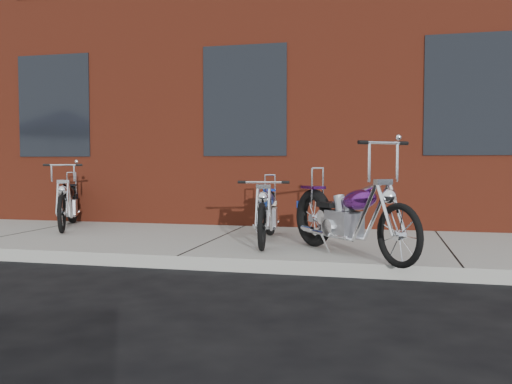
# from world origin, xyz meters

# --- Properties ---
(ground) EXTENTS (120.00, 120.00, 0.00)m
(ground) POSITION_xyz_m (0.00, 0.00, 0.00)
(ground) COLOR black
(ground) RESTS_ON ground
(sidewalk) EXTENTS (22.00, 3.00, 0.15)m
(sidewalk) POSITION_xyz_m (0.00, 1.50, 0.07)
(sidewalk) COLOR #969696
(sidewalk) RESTS_ON ground
(building_brick) EXTENTS (22.00, 10.00, 8.00)m
(building_brick) POSITION_xyz_m (0.00, 8.00, 4.00)
(building_brick) COLOR maroon
(building_brick) RESTS_ON ground
(chopper_purple) EXTENTS (1.50, 1.79, 1.25)m
(chopper_purple) POSITION_xyz_m (1.85, 0.49, 0.55)
(chopper_purple) COLOR black
(chopper_purple) RESTS_ON sidewalk
(chopper_blue) EXTENTS (0.50, 1.99, 0.87)m
(chopper_blue) POSITION_xyz_m (0.74, 1.30, 0.51)
(chopper_blue) COLOR black
(chopper_blue) RESTS_ON sidewalk
(chopper_third) EXTENTS (0.96, 1.85, 1.02)m
(chopper_third) POSITION_xyz_m (-2.71, 2.14, 0.51)
(chopper_third) COLOR black
(chopper_third) RESTS_ON sidewalk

